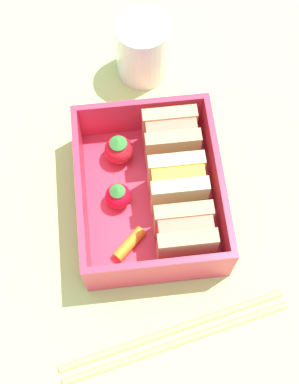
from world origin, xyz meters
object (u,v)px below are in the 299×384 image
strawberry_left (119,149)px  drinking_glass (143,49)px  carrot_stick_far_left (129,244)px  sandwich_center (184,234)px  strawberry_far_left (118,194)px  sandwich_center_left (177,184)px  sandwich_left (171,138)px  chopstick_pair (176,336)px

strawberry_left → drinking_glass: bearing=162.4°
strawberry_left → carrot_stick_far_left: 9.67cm
sandwich_center → strawberry_far_left: 7.84cm
sandwich_center_left → sandwich_center: same height
sandwich_left → carrot_stick_far_left: (9.68, -5.09, -2.16)cm
sandwich_center_left → strawberry_left: sandwich_center_left is taller
sandwich_left → strawberry_far_left: sandwich_left is taller
sandwich_left → strawberry_left: 5.31cm
strawberry_far_left → sandwich_center: bearing=47.7°
sandwich_center_left → strawberry_far_left: 5.87cm
strawberry_far_left → chopstick_pair: (13.64, 3.97, -2.23)cm
chopstick_pair → carrot_stick_far_left: bearing=-159.1°
sandwich_left → sandwich_center: (9.97, 0.00, 0.00)cm
carrot_stick_far_left → sandwich_left: bearing=152.3°
strawberry_left → carrot_stick_far_left: size_ratio=0.97×
sandwich_center_left → drinking_glass: 16.48cm
sandwich_left → drinking_glass: 11.53cm
strawberry_left → strawberry_far_left: 4.74cm
sandwich_center → chopstick_pair: 9.32cm
strawberry_left → sandwich_center: bearing=27.7°
sandwich_center → drinking_glass: size_ratio=0.76×
strawberry_far_left → carrot_stick_far_left: 5.02cm
carrot_stick_far_left → drinking_glass: drinking_glass is taller
strawberry_far_left → drinking_glass: (-16.19, 4.17, 1.00)cm
sandwich_center → strawberry_left: (-9.90, -5.19, -1.14)cm
sandwich_center → strawberry_far_left: (-5.20, -5.71, -1.33)cm
chopstick_pair → strawberry_far_left: bearing=-163.8°
sandwich_left → carrot_stick_far_left: 11.14cm
carrot_stick_far_left → drinking_glass: (-21.09, 3.54, 1.84)cm
carrot_stick_far_left → chopstick_pair: size_ratio=0.17×
drinking_glass → carrot_stick_far_left: bearing=-9.5°
sandwich_center → carrot_stick_far_left: 5.53cm
sandwich_left → chopstick_pair: size_ratio=0.25×
sandwich_center_left → strawberry_left: bearing=-133.5°
strawberry_left → strawberry_far_left: bearing=-6.3°
sandwich_center → chopstick_pair: sandwich_center is taller
strawberry_far_left → chopstick_pair: strawberry_far_left is taller
chopstick_pair → drinking_glass: size_ratio=3.01×
sandwich_center → strawberry_left: bearing=-152.3°
sandwich_left → drinking_glass: size_ratio=0.76×
chopstick_pair → sandwich_center_left: bearing=172.6°
sandwich_center → sandwich_center_left: bearing=180.0°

